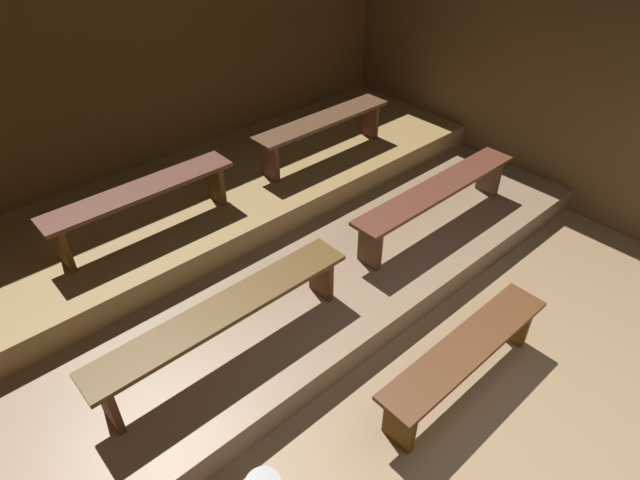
{
  "coord_description": "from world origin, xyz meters",
  "views": [
    {
      "loc": [
        -2.53,
        -0.18,
        3.36
      ],
      "look_at": [
        0.03,
        2.65,
        0.45
      ],
      "focal_mm": 29.8,
      "sensor_mm": 36.0,
      "label": 1
    }
  ],
  "objects_px": {
    "bench_lower_left": "(226,316)",
    "bench_middle_right": "(323,126)",
    "bench_floor_center": "(465,354)",
    "bench_lower_right": "(437,194)",
    "bench_middle_left": "(142,198)"
  },
  "relations": [
    {
      "from": "bench_lower_right",
      "to": "bench_floor_center",
      "type": "bearing_deg",
      "value": -134.34
    },
    {
      "from": "bench_middle_right",
      "to": "bench_floor_center",
      "type": "bearing_deg",
      "value": -111.56
    },
    {
      "from": "bench_lower_left",
      "to": "bench_lower_right",
      "type": "distance_m",
      "value": 2.44
    },
    {
      "from": "bench_lower_left",
      "to": "bench_middle_left",
      "type": "distance_m",
      "value": 1.5
    },
    {
      "from": "bench_middle_left",
      "to": "bench_lower_right",
      "type": "bearing_deg",
      "value": -32.79
    },
    {
      "from": "bench_lower_left",
      "to": "bench_lower_right",
      "type": "xyz_separation_m",
      "value": [
        2.44,
        0.0,
        0.0
      ]
    },
    {
      "from": "bench_middle_left",
      "to": "bench_middle_right",
      "type": "height_order",
      "value": "same"
    },
    {
      "from": "bench_lower_left",
      "to": "bench_middle_right",
      "type": "xyz_separation_m",
      "value": [
        2.29,
        1.47,
        0.24
      ]
    },
    {
      "from": "bench_lower_right",
      "to": "bench_lower_left",
      "type": "bearing_deg",
      "value": 180.0
    },
    {
      "from": "bench_lower_left",
      "to": "bench_middle_right",
      "type": "bearing_deg",
      "value": 32.79
    },
    {
      "from": "bench_floor_center",
      "to": "bench_lower_right",
      "type": "bearing_deg",
      "value": 45.66
    },
    {
      "from": "bench_middle_right",
      "to": "bench_lower_right",
      "type": "bearing_deg",
      "value": -84.1
    },
    {
      "from": "bench_lower_right",
      "to": "bench_middle_right",
      "type": "distance_m",
      "value": 1.5
    },
    {
      "from": "bench_lower_right",
      "to": "bench_middle_right",
      "type": "relative_size",
      "value": 1.22
    },
    {
      "from": "bench_lower_left",
      "to": "bench_lower_right",
      "type": "relative_size",
      "value": 1.0
    }
  ]
}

